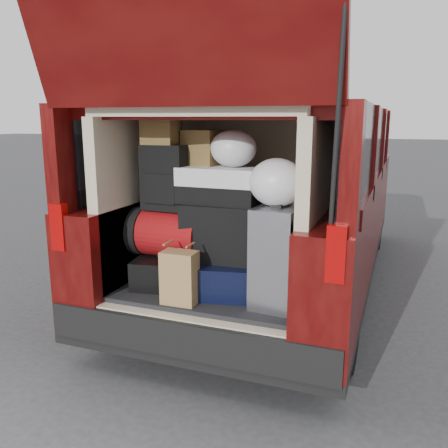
{
  "coord_description": "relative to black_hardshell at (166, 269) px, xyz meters",
  "views": [
    {
      "loc": [
        1.14,
        -2.69,
        1.69
      ],
      "look_at": [
        0.05,
        0.2,
        1.0
      ],
      "focal_mm": 38.0,
      "sensor_mm": 36.0,
      "label": 1
    }
  ],
  "objects": [
    {
      "name": "ground",
      "position": [
        0.37,
        -0.16,
        -0.65
      ],
      "size": [
        80.0,
        80.0,
        0.0
      ],
      "primitive_type": "plane",
      "color": "#323134",
      "rests_on": "ground"
    },
    {
      "name": "minivan",
      "position": [
        0.37,
        1.69,
        0.26
      ],
      "size": [
        1.9,
        5.35,
        2.77
      ],
      "color": "black",
      "rests_on": "ground"
    },
    {
      "name": "load_floor",
      "position": [
        0.37,
        0.11,
        -0.37
      ],
      "size": [
        1.24,
        1.05,
        0.55
      ],
      "primitive_type": "cube",
      "color": "black",
      "rests_on": "ground"
    },
    {
      "name": "black_hardshell",
      "position": [
        0.0,
        0.0,
        0.0
      ],
      "size": [
        0.44,
        0.55,
        0.2
      ],
      "primitive_type": "cube",
      "rotation": [
        0.0,
        0.0,
        0.16
      ],
      "color": "black",
      "rests_on": "load_floor"
    },
    {
      "name": "navy_hardshell",
      "position": [
        0.44,
        -0.02,
        0.01
      ],
      "size": [
        0.5,
        0.57,
        0.22
      ],
      "primitive_type": "cube",
      "rotation": [
        0.0,
        0.0,
        0.2
      ],
      "color": "black",
      "rests_on": "load_floor"
    },
    {
      "name": "silver_roller",
      "position": [
        0.84,
        -0.09,
        0.21
      ],
      "size": [
        0.29,
        0.43,
        0.62
      ],
      "primitive_type": "cube",
      "rotation": [
        0.0,
        0.0,
        -0.08
      ],
      "color": "white",
      "rests_on": "load_floor"
    },
    {
      "name": "kraft_bag",
      "position": [
        0.26,
        -0.32,
        0.07
      ],
      "size": [
        0.22,
        0.14,
        0.34
      ],
      "primitive_type": "cube",
      "rotation": [
        0.0,
        0.0,
        0.02
      ],
      "color": "#A5834A",
      "rests_on": "load_floor"
    },
    {
      "name": "red_duffel",
      "position": [
        0.03,
        -0.0,
        0.26
      ],
      "size": [
        0.52,
        0.35,
        0.33
      ],
      "primitive_type": "cube",
      "rotation": [
        0.0,
        0.0,
        -0.04
      ],
      "color": "maroon",
      "rests_on": "black_hardshell"
    },
    {
      "name": "black_soft_case",
      "position": [
        0.44,
        0.01,
        0.31
      ],
      "size": [
        0.54,
        0.34,
        0.38
      ],
      "primitive_type": "cube",
      "rotation": [
        0.0,
        0.0,
        0.04
      ],
      "color": "black",
      "rests_on": "navy_hardshell"
    },
    {
      "name": "backpack",
      "position": [
        0.02,
        0.0,
        0.65
      ],
      "size": [
        0.31,
        0.2,
        0.44
      ],
      "primitive_type": "cube",
      "rotation": [
        0.0,
        0.0,
        -0.04
      ],
      "color": "black",
      "rests_on": "red_duffel"
    },
    {
      "name": "twotone_duffel",
      "position": [
        0.4,
        0.02,
        0.61
      ],
      "size": [
        0.53,
        0.28,
        0.24
      ],
      "primitive_type": "cube",
      "rotation": [
        0.0,
        0.0,
        -0.02
      ],
      "color": "silver",
      "rests_on": "black_soft_case"
    },
    {
      "name": "grocery_sack_lower",
      "position": [
        -0.01,
        0.01,
        0.97
      ],
      "size": [
        0.22,
        0.18,
        0.2
      ],
      "primitive_type": "cube",
      "rotation": [
        0.0,
        0.0,
        0.0
      ],
      "color": "brown",
      "rests_on": "backpack"
    },
    {
      "name": "grocery_sack_upper",
      "position": [
        0.24,
        0.12,
        0.85
      ],
      "size": [
        0.26,
        0.23,
        0.23
      ],
      "primitive_type": "cube",
      "rotation": [
        0.0,
        0.0,
        -0.17
      ],
      "color": "brown",
      "rests_on": "twotone_duffel"
    },
    {
      "name": "plastic_bag_center",
      "position": [
        0.48,
        0.05,
        0.85
      ],
      "size": [
        0.31,
        0.29,
        0.24
      ],
      "primitive_type": "ellipsoid",
      "rotation": [
        0.0,
        0.0,
        0.04
      ],
      "color": "white",
      "rests_on": "twotone_duffel"
    },
    {
      "name": "plastic_bag_right",
      "position": [
        0.82,
        -0.11,
        0.67
      ],
      "size": [
        0.36,
        0.34,
        0.29
      ],
      "primitive_type": "ellipsoid",
      "rotation": [
        0.0,
        0.0,
        -0.11
      ],
      "color": "white",
      "rests_on": "silver_roller"
    }
  ]
}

